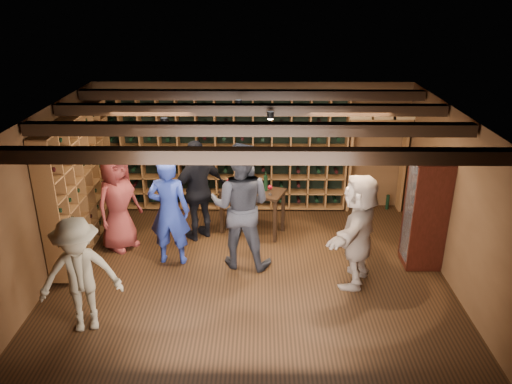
{
  "coord_description": "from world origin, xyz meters",
  "views": [
    {
      "loc": [
        0.16,
        -6.83,
        4.16
      ],
      "look_at": [
        0.09,
        0.2,
        1.24
      ],
      "focal_mm": 35.0,
      "sensor_mm": 36.0,
      "label": 1
    }
  ],
  "objects_px": {
    "guest_beige": "(358,230)",
    "tasting_table": "(252,195)",
    "man_grey_suit": "(241,206)",
    "display_cabinet": "(425,215)",
    "man_blue_shirt": "(169,211)",
    "guest_woman_black": "(199,191)",
    "guest_khaki": "(80,275)",
    "guest_red_floral": "(118,202)"
  },
  "relations": [
    {
      "from": "man_blue_shirt",
      "to": "guest_khaki",
      "type": "height_order",
      "value": "man_blue_shirt"
    },
    {
      "from": "man_blue_shirt",
      "to": "guest_red_floral",
      "type": "bearing_deg",
      "value": -24.11
    },
    {
      "from": "man_blue_shirt",
      "to": "guest_red_floral",
      "type": "relative_size",
      "value": 1.06
    },
    {
      "from": "display_cabinet",
      "to": "guest_red_floral",
      "type": "xyz_separation_m",
      "value": [
        -4.92,
        0.51,
        -0.02
      ]
    },
    {
      "from": "guest_red_floral",
      "to": "tasting_table",
      "type": "height_order",
      "value": "guest_red_floral"
    },
    {
      "from": "man_blue_shirt",
      "to": "man_grey_suit",
      "type": "height_order",
      "value": "man_grey_suit"
    },
    {
      "from": "guest_woman_black",
      "to": "guest_beige",
      "type": "distance_m",
      "value": 2.86
    },
    {
      "from": "display_cabinet",
      "to": "guest_woman_black",
      "type": "distance_m",
      "value": 3.73
    },
    {
      "from": "man_blue_shirt",
      "to": "guest_red_floral",
      "type": "distance_m",
      "value": 1.05
    },
    {
      "from": "display_cabinet",
      "to": "man_grey_suit",
      "type": "relative_size",
      "value": 0.86
    },
    {
      "from": "display_cabinet",
      "to": "guest_khaki",
      "type": "height_order",
      "value": "display_cabinet"
    },
    {
      "from": "man_grey_suit",
      "to": "guest_red_floral",
      "type": "xyz_separation_m",
      "value": [
        -2.06,
        0.53,
        -0.17
      ]
    },
    {
      "from": "man_blue_shirt",
      "to": "tasting_table",
      "type": "distance_m",
      "value": 1.67
    },
    {
      "from": "man_grey_suit",
      "to": "tasting_table",
      "type": "height_order",
      "value": "man_grey_suit"
    },
    {
      "from": "display_cabinet",
      "to": "guest_red_floral",
      "type": "relative_size",
      "value": 1.04
    },
    {
      "from": "guest_red_floral",
      "to": "guest_beige",
      "type": "height_order",
      "value": "guest_beige"
    },
    {
      "from": "display_cabinet",
      "to": "man_blue_shirt",
      "type": "relative_size",
      "value": 0.98
    },
    {
      "from": "man_grey_suit",
      "to": "tasting_table",
      "type": "xyz_separation_m",
      "value": [
        0.16,
        1.11,
        -0.28
      ]
    },
    {
      "from": "man_blue_shirt",
      "to": "guest_khaki",
      "type": "relative_size",
      "value": 1.13
    },
    {
      "from": "man_blue_shirt",
      "to": "man_grey_suit",
      "type": "bearing_deg",
      "value": 179.8
    },
    {
      "from": "display_cabinet",
      "to": "guest_woman_black",
      "type": "xyz_separation_m",
      "value": [
        -3.62,
        0.88,
        0.04
      ]
    },
    {
      "from": "man_blue_shirt",
      "to": "man_grey_suit",
      "type": "xyz_separation_m",
      "value": [
        1.12,
        -0.05,
        0.12
      ]
    },
    {
      "from": "tasting_table",
      "to": "display_cabinet",
      "type": "bearing_deg",
      "value": -1.97
    },
    {
      "from": "man_blue_shirt",
      "to": "guest_beige",
      "type": "xyz_separation_m",
      "value": [
        2.85,
        -0.57,
        -0.02
      ]
    },
    {
      "from": "guest_beige",
      "to": "tasting_table",
      "type": "distance_m",
      "value": 2.26
    },
    {
      "from": "man_blue_shirt",
      "to": "guest_woman_black",
      "type": "bearing_deg",
      "value": -110.78
    },
    {
      "from": "display_cabinet",
      "to": "guest_beige",
      "type": "relative_size",
      "value": 1.01
    },
    {
      "from": "man_grey_suit",
      "to": "guest_woman_black",
      "type": "bearing_deg",
      "value": -38.3
    },
    {
      "from": "man_blue_shirt",
      "to": "display_cabinet",
      "type": "bearing_deg",
      "value": -178.02
    },
    {
      "from": "display_cabinet",
      "to": "man_grey_suit",
      "type": "xyz_separation_m",
      "value": [
        -2.86,
        -0.02,
        0.16
      ]
    },
    {
      "from": "man_grey_suit",
      "to": "tasting_table",
      "type": "distance_m",
      "value": 1.15
    },
    {
      "from": "man_blue_shirt",
      "to": "tasting_table",
      "type": "bearing_deg",
      "value": -138.07
    },
    {
      "from": "guest_khaki",
      "to": "guest_beige",
      "type": "xyz_separation_m",
      "value": [
        3.69,
        1.14,
        0.08
      ]
    },
    {
      "from": "man_grey_suit",
      "to": "tasting_table",
      "type": "bearing_deg",
      "value": -86.62
    },
    {
      "from": "guest_khaki",
      "to": "tasting_table",
      "type": "xyz_separation_m",
      "value": [
        2.12,
        2.76,
        -0.05
      ]
    },
    {
      "from": "display_cabinet",
      "to": "guest_khaki",
      "type": "xyz_separation_m",
      "value": [
        -4.82,
        -1.67,
        -0.07
      ]
    },
    {
      "from": "man_blue_shirt",
      "to": "guest_woman_black",
      "type": "height_order",
      "value": "guest_woman_black"
    },
    {
      "from": "guest_beige",
      "to": "guest_red_floral",
      "type": "bearing_deg",
      "value": -80.62
    },
    {
      "from": "guest_red_floral",
      "to": "guest_khaki",
      "type": "height_order",
      "value": "guest_red_floral"
    },
    {
      "from": "man_blue_shirt",
      "to": "guest_woman_black",
      "type": "xyz_separation_m",
      "value": [
        0.36,
        0.85,
        0.01
      ]
    },
    {
      "from": "guest_woman_black",
      "to": "tasting_table",
      "type": "xyz_separation_m",
      "value": [
        0.92,
        0.21,
        -0.16
      ]
    },
    {
      "from": "man_blue_shirt",
      "to": "guest_beige",
      "type": "distance_m",
      "value": 2.91
    }
  ]
}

